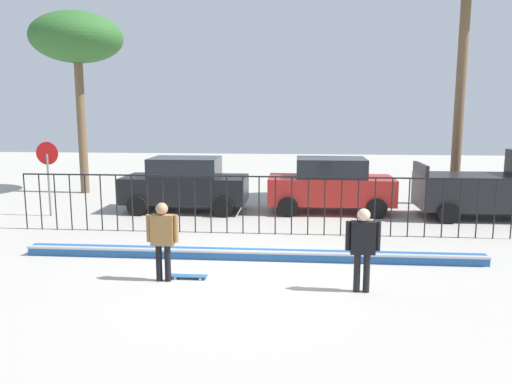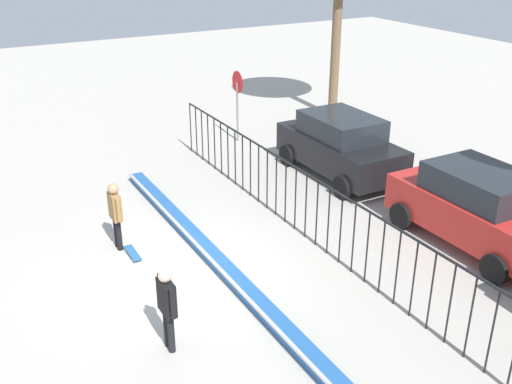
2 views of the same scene
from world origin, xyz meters
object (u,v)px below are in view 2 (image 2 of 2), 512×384
camera_operator (167,302)px  stop_sign (237,96)px  skateboarder (115,210)px  skateboard (133,253)px  parked_car_black (340,145)px  parked_car_red (478,207)px

camera_operator → stop_sign: size_ratio=0.67×
skateboarder → camera_operator: (4.05, -0.30, 0.00)m
skateboard → parked_car_black: parked_car_black is taller
skateboard → camera_operator: (3.56, -0.47, 0.94)m
stop_sign → parked_car_red: bearing=8.8°
skateboard → skateboarder: bearing=-177.4°
camera_operator → parked_car_red: size_ratio=0.39×
skateboarder → skateboard: 1.07m
camera_operator → parked_car_red: parked_car_red is taller
skateboard → parked_car_black: bearing=86.5°
camera_operator → parked_car_red: (-0.13, 7.83, -0.03)m
stop_sign → skateboarder: bearing=-47.6°
skateboarder → parked_car_black: size_ratio=0.39×
camera_operator → parked_car_red: bearing=-69.5°
camera_operator → parked_car_black: 9.21m
skateboarder → parked_car_red: bearing=66.6°
parked_car_red → stop_sign: stop_sign is taller
skateboard → camera_operator: camera_operator is taller
skateboard → camera_operator: 3.72m
skateboarder → camera_operator: size_ratio=1.00×
parked_car_black → stop_sign: stop_sign is taller
camera_operator → stop_sign: stop_sign is taller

